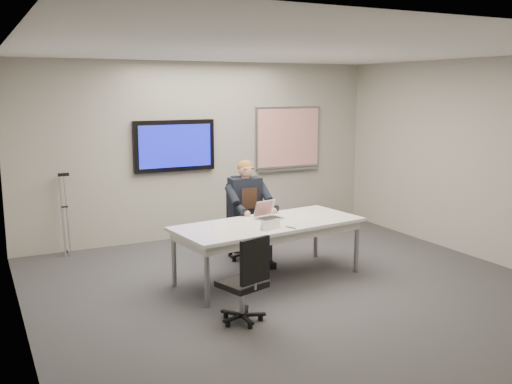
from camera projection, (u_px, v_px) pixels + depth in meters
name	position (u px, v px, depth m)	size (l,w,h in m)	color
floor	(298.00, 292.00, 6.77)	(6.00, 6.00, 0.02)	#363638
ceiling	(302.00, 50.00, 6.27)	(6.00, 6.00, 0.02)	white
wall_back	(203.00, 150.00, 9.16)	(6.00, 0.02, 2.80)	#A7A397
wall_left	(18.00, 197.00, 5.19)	(0.02, 6.00, 2.80)	#A7A397
wall_right	(487.00, 161.00, 7.85)	(0.02, 6.00, 2.80)	#A7A397
conference_table	(269.00, 229.00, 7.12)	(2.48, 1.27, 0.73)	white
tv_display	(175.00, 146.00, 8.87)	(1.30, 0.09, 0.80)	black
whiteboard	(288.00, 139.00, 9.80)	(1.25, 0.08, 1.10)	gray
office_chair_far	(244.00, 235.00, 8.11)	(0.59, 0.59, 1.04)	black
office_chair_near	(245.00, 296.00, 5.83)	(0.55, 0.55, 0.93)	black
seated_person	(251.00, 222.00, 7.83)	(0.45, 0.77, 1.41)	#212437
crutch	(65.00, 213.00, 8.16)	(0.17, 0.27, 1.25)	#A2A4A9
laptop	(267.00, 214.00, 7.32)	(0.36, 0.37, 0.22)	#AAA9AC
name_tent	(270.00, 225.00, 6.76)	(0.27, 0.08, 0.11)	white
pen	(291.00, 227.00, 6.82)	(0.01, 0.01, 0.15)	black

